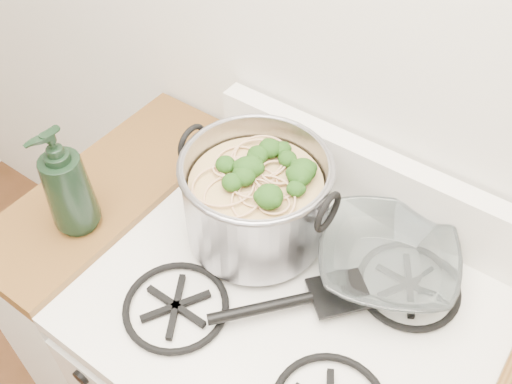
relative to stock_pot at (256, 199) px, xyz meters
name	(u,v)px	position (x,y,z in m)	size (l,w,h in m)	color
counter_left	(138,294)	(-0.35, -0.09, -0.56)	(0.25, 0.65, 0.92)	silver
stock_pot	(256,199)	(0.00, 0.00, 0.00)	(0.33, 0.30, 0.20)	#96959D
spatula	(340,291)	(0.22, -0.04, -0.08)	(0.29, 0.31, 0.02)	black
glass_bowl	(385,265)	(0.27, 0.07, -0.08)	(0.11, 0.11, 0.03)	white
bottle	(65,181)	(-0.32, -0.20, 0.03)	(0.10, 0.10, 0.26)	black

